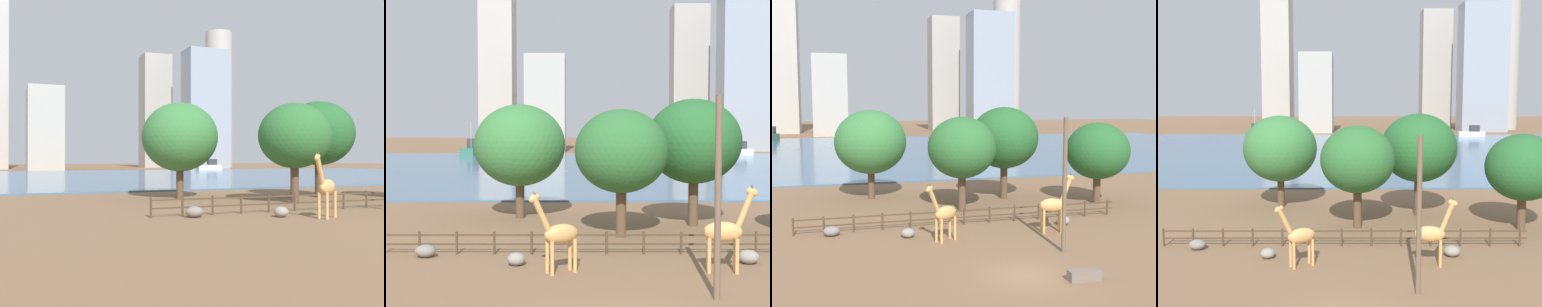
# 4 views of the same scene
# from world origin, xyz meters

# --- Properties ---
(ground_plane) EXTENTS (400.00, 400.00, 0.00)m
(ground_plane) POSITION_xyz_m (0.00, 80.00, 0.00)
(ground_plane) COLOR brown
(harbor_water) EXTENTS (180.00, 86.00, 0.20)m
(harbor_water) POSITION_xyz_m (0.00, 77.00, 0.10)
(harbor_water) COLOR #476B8C
(harbor_water) RESTS_ON ground
(giraffe_tall) EXTENTS (2.65, 1.87, 4.21)m
(giraffe_tall) POSITION_xyz_m (-2.80, 7.80, 1.98)
(giraffe_tall) COLOR tan
(giraffe_tall) RESTS_ON ground
(boulder_by_pole) EXTENTS (1.16, 0.96, 0.72)m
(boulder_by_pole) POSITION_xyz_m (-10.34, 11.24, 0.36)
(boulder_by_pole) COLOR gray
(boulder_by_pole) RESTS_ON ground
(boulder_small) EXTENTS (0.95, 0.91, 0.68)m
(boulder_small) POSITION_xyz_m (-5.08, 9.39, 0.34)
(boulder_small) COLOR gray
(boulder_small) RESTS_ON ground
(enclosure_fence) EXTENTS (26.12, 0.14, 1.30)m
(enclosure_fence) POSITION_xyz_m (-0.09, 12.00, 0.76)
(enclosure_fence) COLOR #4C3826
(enclosure_fence) RESTS_ON ground
(tree_left_large) EXTENTS (6.85, 6.85, 9.25)m
(tree_left_large) POSITION_xyz_m (6.57, 21.45, 6.14)
(tree_left_large) COLOR brown
(tree_left_large) RESTS_ON ground
(tree_center_broad) EXTENTS (6.09, 6.09, 8.40)m
(tree_center_broad) POSITION_xyz_m (0.99, 17.09, 5.63)
(tree_center_broad) COLOR brown
(tree_center_broad) RESTS_ON ground
(tree_left_small) EXTENTS (7.13, 7.13, 8.95)m
(tree_left_small) POSITION_xyz_m (-6.40, 24.91, 5.73)
(tree_left_small) COLOR brown
(tree_left_small) RESTS_ON ground
(boat_sailboat) EXTENTS (7.33, 2.90, 3.18)m
(boat_sailboat) POSITION_xyz_m (34.40, 112.26, 1.28)
(boat_sailboat) COLOR silver
(boat_sailboat) RESTS_ON harbor_water
(skyline_tower_needle) EXTENTS (14.69, 9.95, 41.28)m
(skyline_tower_needle) POSITION_xyz_m (43.68, 137.56, 20.64)
(skyline_tower_needle) COLOR #939EAD
(skyline_tower_needle) RESTS_ON ground
(skyline_block_central) EXTENTS (10.75, 9.47, 43.09)m
(skyline_block_central) POSITION_xyz_m (32.26, 160.15, 21.55)
(skyline_block_central) COLOR #ADA89E
(skyline_block_central) RESTS_ON ground
(skyline_tower_glass) EXTENTS (10.37, 15.92, 25.15)m
(skyline_tower_glass) POSITION_xyz_m (-10.38, 136.01, 12.57)
(skyline_tower_glass) COLOR #B7B2A8
(skyline_tower_glass) RESTS_ON ground
(skyline_block_left) EXTENTS (10.19, 10.19, 51.73)m
(skyline_block_left) POSITION_xyz_m (54.60, 150.24, 25.87)
(skyline_block_left) COLOR #B7B2A8
(skyline_block_left) RESTS_ON ground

